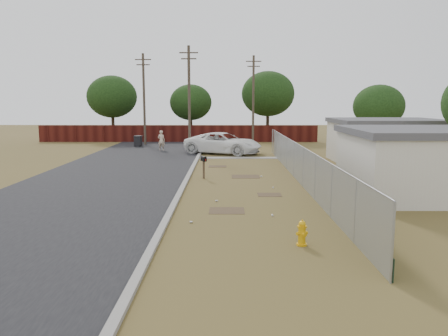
{
  "coord_description": "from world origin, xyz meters",
  "views": [
    {
      "loc": [
        -0.83,
        -21.9,
        4.29
      ],
      "look_at": [
        -0.93,
        -0.91,
        1.1
      ],
      "focal_mm": 35.0,
      "sensor_mm": 36.0,
      "label": 1
    }
  ],
  "objects_px": {
    "fire_hydrant": "(302,233)",
    "pedestrian": "(161,141)",
    "pickup_truck": "(223,143)",
    "mailbox": "(204,161)",
    "trash_bin": "(138,141)"
  },
  "relations": [
    {
      "from": "trash_bin",
      "to": "mailbox",
      "type": "bearing_deg",
      "value": -67.74
    },
    {
      "from": "mailbox",
      "to": "trash_bin",
      "type": "relative_size",
      "value": 1.21
    },
    {
      "from": "fire_hydrant",
      "to": "trash_bin",
      "type": "bearing_deg",
      "value": 110.22
    },
    {
      "from": "pedestrian",
      "to": "trash_bin",
      "type": "height_order",
      "value": "pedestrian"
    },
    {
      "from": "fire_hydrant",
      "to": "pedestrian",
      "type": "bearing_deg",
      "value": 107.26
    },
    {
      "from": "fire_hydrant",
      "to": "mailbox",
      "type": "xyz_separation_m",
      "value": [
        -3.55,
        11.62,
        0.63
      ]
    },
    {
      "from": "mailbox",
      "to": "pickup_truck",
      "type": "bearing_deg",
      "value": 85.03
    },
    {
      "from": "trash_bin",
      "to": "fire_hydrant",
      "type": "bearing_deg",
      "value": -69.78
    },
    {
      "from": "mailbox",
      "to": "pedestrian",
      "type": "xyz_separation_m",
      "value": [
        -4.48,
        14.22,
        -0.11
      ]
    },
    {
      "from": "pickup_truck",
      "to": "pedestrian",
      "type": "distance_m",
      "value": 5.99
    },
    {
      "from": "mailbox",
      "to": "trash_bin",
      "type": "xyz_separation_m",
      "value": [
        -7.24,
        17.69,
        -0.47
      ]
    },
    {
      "from": "pickup_truck",
      "to": "pedestrian",
      "type": "xyz_separation_m",
      "value": [
        -5.51,
        2.36,
        0.01
      ]
    },
    {
      "from": "fire_hydrant",
      "to": "trash_bin",
      "type": "distance_m",
      "value": 31.23
    },
    {
      "from": "mailbox",
      "to": "pedestrian",
      "type": "distance_m",
      "value": 14.91
    },
    {
      "from": "pedestrian",
      "to": "trash_bin",
      "type": "bearing_deg",
      "value": -41.39
    }
  ]
}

